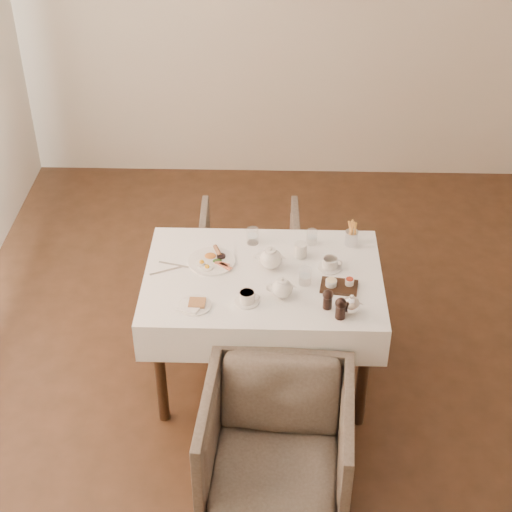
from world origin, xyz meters
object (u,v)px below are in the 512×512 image
object	(u,v)px
armchair_near	(277,444)
breakfast_plate	(212,260)
armchair_far	(250,256)
teapot_centre	(271,257)
table	(263,292)

from	to	relation	value
armchair_near	breakfast_plate	size ratio (longest dim) A/B	2.81
armchair_far	breakfast_plate	world-z (taller)	breakfast_plate
teapot_centre	armchair_far	bearing A→B (deg)	106.88
table	armchair_far	xyz separation A→B (m)	(-0.10, 0.80, -0.34)
table	teapot_centre	distance (m)	0.20
armchair_near	armchair_far	xyz separation A→B (m)	(-0.19, 1.60, -0.04)
table	teapot_centre	bearing A→B (deg)	60.68
armchair_near	breakfast_plate	distance (m)	1.08
armchair_near	table	bearing A→B (deg)	100.29
armchair_far	teapot_centre	distance (m)	0.91
breakfast_plate	teapot_centre	distance (m)	0.33
table	armchair_near	world-z (taller)	table
breakfast_plate	teapot_centre	size ratio (longest dim) A/B	1.52
table	teapot_centre	size ratio (longest dim) A/B	7.47
armchair_near	teapot_centre	bearing A→B (deg)	97.26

